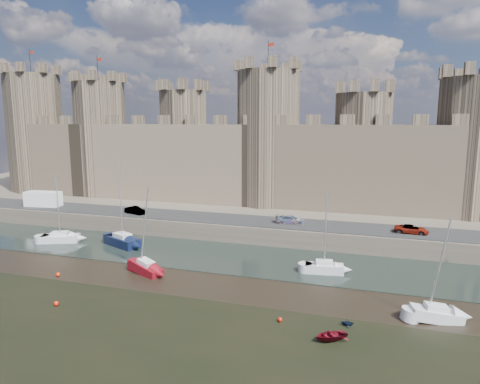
{
  "coord_description": "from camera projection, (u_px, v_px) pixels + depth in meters",
  "views": [
    {
      "loc": [
        20.1,
        -25.23,
        17.12
      ],
      "look_at": [
        5.18,
        22.0,
        8.85
      ],
      "focal_mm": 32.0,
      "sensor_mm": 36.0,
      "label": 1
    }
  ],
  "objects": [
    {
      "name": "ground",
      "position": [
        88.0,
        349.0,
        32.52
      ],
      "size": [
        160.0,
        160.0,
        0.0
      ],
      "primitive_type": "plane",
      "color": "black",
      "rests_on": "ground"
    },
    {
      "name": "water_channel",
      "position": [
        206.0,
        255.0,
        55.09
      ],
      "size": [
        160.0,
        12.0,
        0.08
      ],
      "primitive_type": "cube",
      "color": "black",
      "rests_on": "ground"
    },
    {
      "name": "quay",
      "position": [
        271.0,
        198.0,
        88.75
      ],
      "size": [
        160.0,
        60.0,
        2.5
      ],
      "primitive_type": "cube",
      "color": "#4C443A",
      "rests_on": "ground"
    },
    {
      "name": "road",
      "position": [
        231.0,
        219.0,
        64.08
      ],
      "size": [
        160.0,
        7.0,
        0.1
      ],
      "primitive_type": "cube",
      "color": "black",
      "rests_on": "quay"
    },
    {
      "name": "castle",
      "position": [
        253.0,
        152.0,
        75.94
      ],
      "size": [
        108.5,
        11.0,
        29.0
      ],
      "color": "#42382B",
      "rests_on": "quay"
    },
    {
      "name": "car_0",
      "position": [
        35.0,
        202.0,
        74.61
      ],
      "size": [
        3.17,
        1.42,
        1.06
      ],
      "primitive_type": "imported",
      "rotation": [
        0.0,
        0.0,
        1.52
      ],
      "color": "gray",
      "rests_on": "quay"
    },
    {
      "name": "car_1",
      "position": [
        135.0,
        210.0,
        67.55
      ],
      "size": [
        3.97,
        2.35,
        1.24
      ],
      "primitive_type": "imported",
      "rotation": [
        0.0,
        0.0,
        1.28
      ],
      "color": "gray",
      "rests_on": "quay"
    },
    {
      "name": "car_2",
      "position": [
        290.0,
        220.0,
        61.4
      ],
      "size": [
        4.37,
        2.36,
        1.2
      ],
      "primitive_type": "imported",
      "rotation": [
        0.0,
        0.0,
        1.74
      ],
      "color": "gray",
      "rests_on": "quay"
    },
    {
      "name": "car_3",
      "position": [
        412.0,
        229.0,
        55.88
      ],
      "size": [
        4.39,
        2.3,
        1.18
      ],
      "primitive_type": "imported",
      "rotation": [
        0.0,
        0.0,
        1.49
      ],
      "color": "gray",
      "rests_on": "quay"
    },
    {
      "name": "van",
      "position": [
        43.0,
        199.0,
        73.5
      ],
      "size": [
        6.24,
        3.13,
        2.61
      ],
      "primitive_type": "cube",
      "rotation": [
        0.0,
        0.0,
        0.13
      ],
      "color": "white",
      "rests_on": "quay"
    },
    {
      "name": "sailboat_0",
      "position": [
        60.0,
        237.0,
        60.69
      ],
      "size": [
        5.45,
        3.79,
        9.5
      ],
      "rotation": [
        0.0,
        0.0,
        0.4
      ],
      "color": "silver",
      "rests_on": "ground"
    },
    {
      "name": "sailboat_1",
      "position": [
        123.0,
        240.0,
        58.79
      ],
      "size": [
        6.09,
        4.29,
        11.38
      ],
      "rotation": [
        0.0,
        0.0,
        -0.41
      ],
      "color": "black",
      "rests_on": "ground"
    },
    {
      "name": "sailboat_2",
      "position": [
        324.0,
        267.0,
        48.4
      ],
      "size": [
        4.45,
        2.24,
        9.2
      ],
      "rotation": [
        0.0,
        0.0,
        0.14
      ],
      "color": "silver",
      "rests_on": "ground"
    },
    {
      "name": "sailboat_4",
      "position": [
        146.0,
        267.0,
        48.36
      ],
      "size": [
        4.6,
        3.19,
        10.02
      ],
      "rotation": [
        0.0,
        0.0,
        -0.4
      ],
      "color": "maroon",
      "rests_on": "ground"
    },
    {
      "name": "sailboat_5",
      "position": [
        436.0,
        313.0,
        36.93
      ],
      "size": [
        4.58,
        2.67,
        9.28
      ],
      "rotation": [
        0.0,
        0.0,
        0.25
      ],
      "color": "silver",
      "rests_on": "ground"
    },
    {
      "name": "dinghy_4",
      "position": [
        330.0,
        337.0,
        33.73
      ],
      "size": [
        3.5,
        3.47,
        0.6
      ],
      "primitive_type": "imported",
      "rotation": [
        1.57,
        0.0,
        5.47
      ],
      "color": "maroon",
      "rests_on": "ground"
    },
    {
      "name": "dinghy_7",
      "position": [
        347.0,
        323.0,
        36.04
      ],
      "size": [
        1.31,
        1.2,
        0.59
      ],
      "primitive_type": "imported",
      "rotation": [
        1.57,
        0.0,
        1.79
      ],
      "color": "black",
      "rests_on": "ground"
    },
    {
      "name": "buoy_0",
      "position": [
        56.0,
        303.0,
        39.98
      ],
      "size": [
        0.47,
        0.47,
        0.47
      ],
      "primitive_type": "sphere",
      "color": "red",
      "rests_on": "ground"
    },
    {
      "name": "buoy_1",
      "position": [
        58.0,
        274.0,
        47.52
      ],
      "size": [
        0.48,
        0.48,
        0.48
      ],
      "primitive_type": "sphere",
      "color": "red",
      "rests_on": "ground"
    },
    {
      "name": "buoy_3",
      "position": [
        280.0,
        320.0,
        36.79
      ],
      "size": [
        0.41,
        0.41,
        0.41
      ],
      "primitive_type": "sphere",
      "color": "red",
      "rests_on": "ground"
    }
  ]
}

